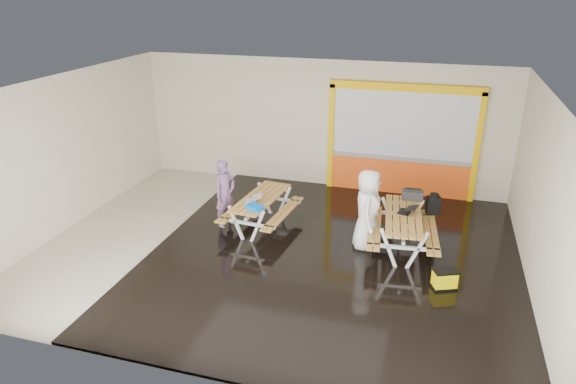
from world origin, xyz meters
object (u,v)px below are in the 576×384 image
(picnic_table_left, at_px, (261,204))
(laptop_right, at_px, (407,210))
(blue_pouch, at_px, (255,207))
(dark_case, at_px, (382,246))
(person_right, at_px, (368,210))
(backpack, at_px, (433,204))
(picnic_table_right, at_px, (403,223))
(toolbox, at_px, (412,195))
(fluke_bag, at_px, (445,279))
(laptop_left, at_px, (253,200))
(person_left, at_px, (225,194))

(picnic_table_left, xyz_separation_m, laptop_right, (3.28, -0.04, 0.29))
(blue_pouch, bearing_deg, dark_case, 7.00)
(laptop_right, bearing_deg, picnic_table_left, 179.25)
(dark_case, bearing_deg, blue_pouch, -173.00)
(person_right, bearing_deg, backpack, -57.68)
(picnic_table_right, relative_size, laptop_right, 5.10)
(person_right, bearing_deg, toolbox, -46.40)
(picnic_table_left, height_order, fluke_bag, picnic_table_left)
(picnic_table_left, distance_m, blue_pouch, 0.73)
(person_right, xyz_separation_m, fluke_bag, (1.66, -1.25, -0.65))
(laptop_left, xyz_separation_m, backpack, (3.88, 1.07, -0.08))
(picnic_table_left, height_order, person_left, person_left)
(picnic_table_right, height_order, person_right, person_right)
(fluke_bag, bearing_deg, blue_pouch, 168.54)
(backpack, bearing_deg, blue_pouch, -158.66)
(blue_pouch, distance_m, toolbox, 3.53)
(laptop_right, bearing_deg, blue_pouch, -168.57)
(fluke_bag, bearing_deg, toolbox, 109.80)
(picnic_table_right, distance_m, fluke_bag, 1.67)
(blue_pouch, bearing_deg, fluke_bag, -11.46)
(picnic_table_left, distance_m, laptop_left, 0.40)
(picnic_table_left, xyz_separation_m, backpack, (3.80, 0.76, 0.16))
(picnic_table_right, xyz_separation_m, backpack, (0.58, 0.93, 0.13))
(fluke_bag, bearing_deg, picnic_table_left, 160.01)
(backpack, bearing_deg, dark_case, -130.59)
(person_left, distance_m, blue_pouch, 1.08)
(laptop_left, height_order, toolbox, toolbox)
(toolbox, distance_m, fluke_bag, 2.47)
(backpack, bearing_deg, picnic_table_right, -122.13)
(person_right, bearing_deg, dark_case, -109.05)
(toolbox, distance_m, dark_case, 1.43)
(laptop_left, xyz_separation_m, blue_pouch, (0.18, -0.37, -0.00))
(picnic_table_right, height_order, dark_case, picnic_table_right)
(laptop_left, height_order, fluke_bag, laptop_left)
(picnic_table_right, xyz_separation_m, person_left, (-4.05, 0.03, 0.19))
(person_right, distance_m, laptop_right, 0.83)
(blue_pouch, height_order, toolbox, toolbox)
(person_right, distance_m, dark_case, 0.85)
(person_right, distance_m, toolbox, 1.30)
(laptop_right, height_order, fluke_bag, laptop_right)
(picnic_table_left, bearing_deg, laptop_left, -104.59)
(picnic_table_right, xyz_separation_m, blue_pouch, (-3.12, -0.52, 0.20))
(person_right, relative_size, laptop_right, 4.07)
(picnic_table_left, bearing_deg, dark_case, -6.97)
(dark_case, bearing_deg, person_left, 176.72)
(picnic_table_right, xyz_separation_m, dark_case, (-0.37, -0.18, -0.52))
(laptop_right, bearing_deg, backpack, 57.10)
(person_right, distance_m, laptop_left, 2.56)
(person_left, xyz_separation_m, dark_case, (3.68, -0.21, -0.70))
(laptop_right, height_order, backpack, backpack)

